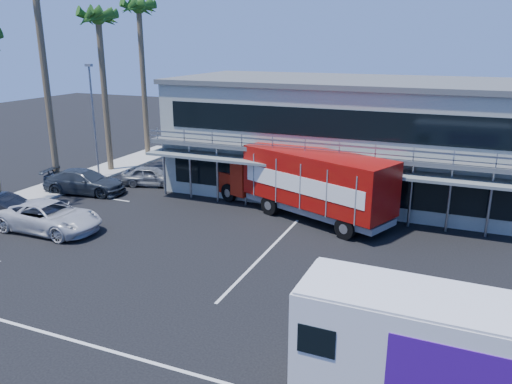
% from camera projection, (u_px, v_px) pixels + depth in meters
% --- Properties ---
extents(ground, '(120.00, 120.00, 0.00)m').
position_uv_depth(ground, '(195.00, 273.00, 21.45)').
color(ground, black).
rests_on(ground, ground).
extents(building, '(22.40, 12.00, 7.30)m').
position_uv_depth(building, '(347.00, 136.00, 32.47)').
color(building, gray).
rests_on(building, ground).
extents(curb_strip, '(3.00, 32.00, 0.16)m').
position_uv_depth(curb_strip, '(38.00, 194.00, 32.27)').
color(curb_strip, '#A5A399').
rests_on(curb_strip, ground).
extents(palm_e, '(2.80, 2.80, 12.25)m').
position_uv_depth(palm_e, '(99.00, 26.00, 35.29)').
color(palm_e, brown).
rests_on(palm_e, ground).
extents(palm_f, '(2.80, 2.80, 13.25)m').
position_uv_depth(palm_f, '(139.00, 17.00, 40.04)').
color(palm_f, brown).
rests_on(palm_f, ground).
extents(light_pole_far, '(0.50, 0.25, 8.09)m').
position_uv_depth(light_pole_far, '(93.00, 116.00, 35.10)').
color(light_pole_far, gray).
rests_on(light_pole_far, ground).
extents(red_truck, '(11.47, 6.72, 3.82)m').
position_uv_depth(red_truck, '(305.00, 181.00, 27.82)').
color(red_truck, maroon).
rests_on(red_truck, ground).
extents(white_van, '(7.10, 2.54, 3.45)m').
position_uv_depth(white_van, '(433.00, 354.00, 12.86)').
color(white_van, silver).
rests_on(white_van, ground).
extents(parked_car_b, '(5.24, 2.96, 1.63)m').
position_uv_depth(parked_car_b, '(3.00, 210.00, 26.89)').
color(parked_car_b, black).
rests_on(parked_car_b, ground).
extents(parked_car_c, '(5.67, 2.64, 1.57)m').
position_uv_depth(parked_car_c, '(49.00, 217.00, 26.03)').
color(parked_car_c, silver).
rests_on(parked_car_c, ground).
extents(parked_car_d, '(5.66, 3.08, 1.56)m').
position_uv_depth(parked_car_d, '(85.00, 182.00, 32.55)').
color(parked_car_d, '#282E36').
rests_on(parked_car_d, ground).
extents(parked_car_e, '(4.27, 2.58, 1.36)m').
position_uv_depth(parked_car_e, '(151.00, 176.00, 34.30)').
color(parked_car_e, slate).
rests_on(parked_car_e, ground).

